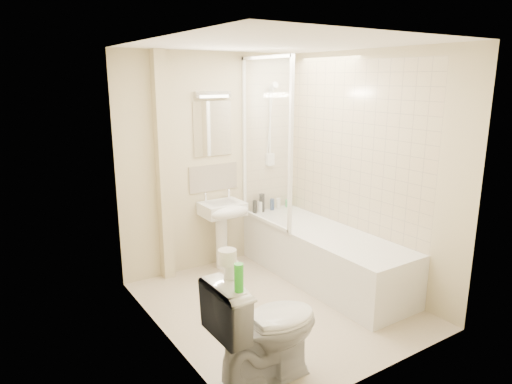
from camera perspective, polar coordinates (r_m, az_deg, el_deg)
floor at (r=4.53m, az=2.65°, el=-13.90°), size 2.50×2.50×0.00m
wall_back at (r=5.15m, az=-5.38°, el=3.69°), size 2.20×0.02×2.40m
wall_left at (r=3.59m, az=-11.54°, el=-1.11°), size 0.02×2.50×2.40m
wall_right at (r=4.82m, az=13.50°, el=2.65°), size 0.02×2.50×2.40m
ceiling at (r=4.01m, az=3.06°, el=18.03°), size 2.20×2.50×0.02m
tile_back at (r=5.49m, az=1.61°, el=6.77°), size 0.70×0.01×1.75m
tile_right at (r=4.91m, az=11.86°, el=5.61°), size 0.01×2.10×1.75m
pipe_boxing at (r=4.84m, az=-11.54°, el=2.80°), size 0.12×0.12×2.40m
splashback at (r=5.17m, az=-5.33°, el=1.81°), size 0.60×0.02×0.30m
mirror at (r=5.08m, az=-5.46°, el=7.88°), size 0.46×0.01×0.60m
strip_light at (r=5.03m, az=-5.44°, el=12.05°), size 0.42×0.07×0.07m
bathtub at (r=4.98m, az=8.41°, el=-7.70°), size 0.70×2.10×0.55m
shower_screen at (r=4.93m, az=1.18°, el=6.23°), size 0.04×0.92×1.80m
shower_fixture at (r=5.44m, az=1.87°, el=7.98°), size 0.10×0.16×0.99m
pedestal_sink at (r=5.08m, az=-4.03°, el=-3.11°), size 0.46×0.44×0.89m
bottle_black_a at (r=5.45m, az=-0.17°, el=-1.86°), size 0.05×0.05×0.16m
bottle_white_a at (r=5.49m, az=0.51°, el=-1.86°), size 0.06×0.06×0.13m
bottle_black_b at (r=5.49m, az=0.75°, el=-1.36°), size 0.06×0.06×0.22m
bottle_blue at (r=5.59m, az=2.02°, el=-1.55°), size 0.06×0.06×0.14m
bottle_white_b at (r=5.64m, az=2.81°, el=-1.44°), size 0.05×0.05×0.13m
bottle_green at (r=5.73m, az=4.02°, el=-1.42°), size 0.07×0.07×0.09m
toilet at (r=3.36m, az=1.18°, el=-16.53°), size 0.46×0.81×0.83m
toilet_roll_lower at (r=3.08m, az=-3.08°, el=-9.73°), size 0.10×0.10×0.11m
toilet_roll_upper at (r=3.01m, az=-3.61°, el=-8.10°), size 0.12×0.12×0.10m
green_bottle at (r=2.88m, az=-2.16°, el=-10.66°), size 0.06×0.06×0.18m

